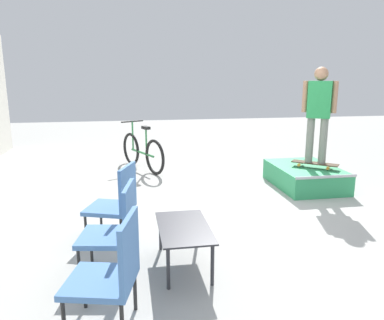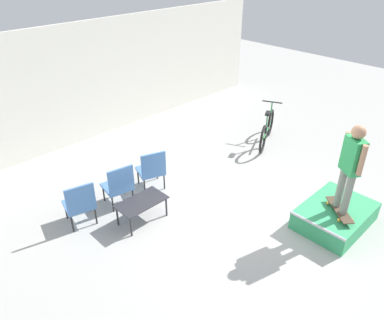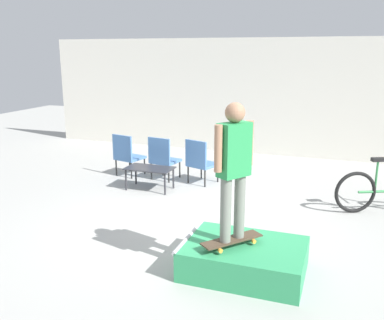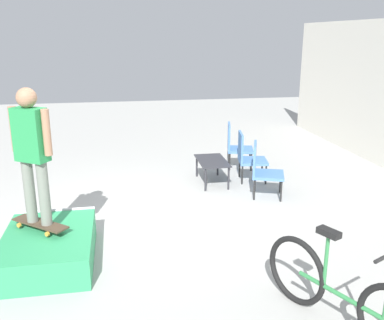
% 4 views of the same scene
% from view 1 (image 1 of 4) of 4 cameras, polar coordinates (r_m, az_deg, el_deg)
% --- Properties ---
extents(ground_plane, '(24.00, 24.00, 0.00)m').
position_cam_1_polar(ground_plane, '(5.63, 10.96, -7.96)').
color(ground_plane, '#A8A8A3').
extents(skate_ramp_box, '(1.48, 1.05, 0.40)m').
position_cam_1_polar(skate_ramp_box, '(7.07, 16.83, -2.40)').
color(skate_ramp_box, '#339E60').
rests_on(skate_ramp_box, ground_plane).
extents(skateboard_on_ramp, '(0.66, 0.74, 0.07)m').
position_cam_1_polar(skateboard_on_ramp, '(6.94, 18.20, -0.50)').
color(skateboard_on_ramp, '#473828').
rests_on(skateboard_on_ramp, skate_ramp_box).
extents(person_skater, '(0.37, 0.49, 1.64)m').
position_cam_1_polar(person_skater, '(6.79, 18.77, 7.53)').
color(person_skater, gray).
rests_on(person_skater, skateboard_on_ramp).
extents(coffee_table, '(0.93, 0.52, 0.44)m').
position_cam_1_polar(coffee_table, '(3.95, -1.24, -10.82)').
color(coffee_table, '#2D2D33').
rests_on(coffee_table, ground_plane).
extents(patio_chair_left, '(0.63, 0.63, 0.93)m').
position_cam_1_polar(patio_chair_left, '(3.09, -12.05, -16.02)').
color(patio_chair_left, black).
rests_on(patio_chair_left, ground_plane).
extents(patio_chair_center, '(0.60, 0.60, 0.93)m').
position_cam_1_polar(patio_chair_center, '(3.86, -11.57, -9.96)').
color(patio_chair_center, black).
rests_on(patio_chair_center, ground_plane).
extents(patio_chair_right, '(0.66, 0.66, 0.93)m').
position_cam_1_polar(patio_chair_right, '(4.64, -11.34, -6.04)').
color(patio_chair_right, black).
rests_on(patio_chair_right, ground_plane).
extents(bicycle, '(1.64, 0.84, 1.01)m').
position_cam_1_polar(bicycle, '(8.03, -7.60, 1.25)').
color(bicycle, black).
rests_on(bicycle, ground_plane).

